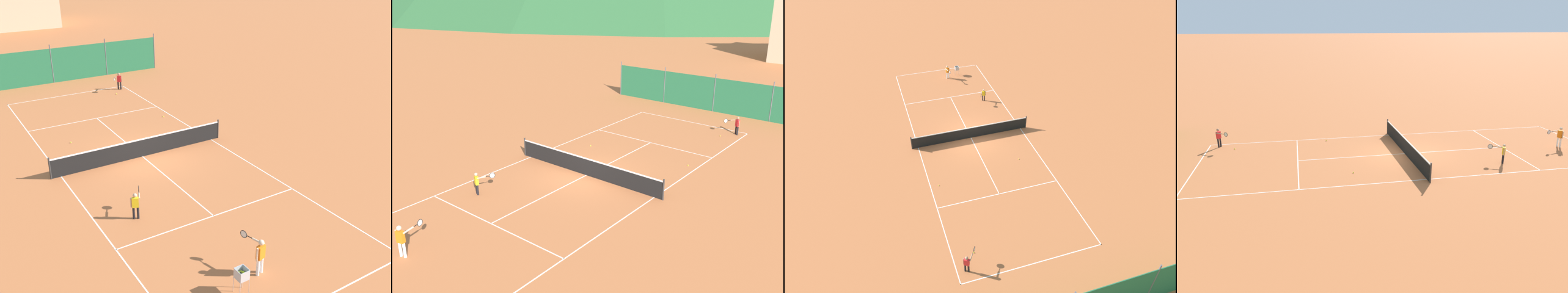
# 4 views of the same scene
# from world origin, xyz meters

# --- Properties ---
(ground_plane) EXTENTS (600.00, 600.00, 0.00)m
(ground_plane) POSITION_xyz_m (0.00, 0.00, 0.00)
(ground_plane) COLOR #BC6638
(court_line_markings) EXTENTS (8.25, 23.85, 0.01)m
(court_line_markings) POSITION_xyz_m (0.00, 0.00, 0.00)
(court_line_markings) COLOR white
(court_line_markings) RESTS_ON ground
(tennis_net) EXTENTS (9.18, 0.08, 1.06)m
(tennis_net) POSITION_xyz_m (0.00, 0.00, 0.50)
(tennis_net) COLOR #2D2D2D
(tennis_net) RESTS_ON ground
(windscreen_fence_far) EXTENTS (17.28, 0.08, 2.90)m
(windscreen_fence_far) POSITION_xyz_m (-0.00, 15.50, 1.31)
(windscreen_fence_far) COLOR #236B42
(windscreen_fence_far) RESTS_ON ground
(player_far_service) EXTENTS (0.67, 0.86, 1.11)m
(player_far_service) POSITION_xyz_m (-2.62, -4.93, 0.65)
(player_far_service) COLOR black
(player_far_service) RESTS_ON ground
(player_near_baseline) EXTENTS (0.43, 1.11, 1.30)m
(player_near_baseline) POSITION_xyz_m (-0.65, -9.96, 0.76)
(player_near_baseline) COLOR white
(player_near_baseline) RESTS_ON ground
(player_near_service) EXTENTS (0.85, 0.82, 1.22)m
(player_near_service) POSITION_xyz_m (3.54, 11.22, 0.71)
(player_near_service) COLOR black
(player_near_service) RESTS_ON ground
(tennis_ball_near_corner) EXTENTS (0.07, 0.07, 0.07)m
(tennis_ball_near_corner) POSITION_xyz_m (2.90, 10.25, 0.03)
(tennis_ball_near_corner) COLOR #CCE033
(tennis_ball_near_corner) RESTS_ON ground
(tennis_ball_by_net_right) EXTENTS (0.07, 0.07, 0.07)m
(tennis_ball_by_net_right) POSITION_xyz_m (-2.52, 3.54, 0.03)
(tennis_ball_by_net_right) COLOR #CCE033
(tennis_ball_by_net_right) RESTS_ON ground
(tennis_ball_far_corner) EXTENTS (0.07, 0.07, 0.07)m
(tennis_ball_far_corner) POSITION_xyz_m (3.56, 4.47, 0.03)
(tennis_ball_far_corner) COLOR #CCE033
(tennis_ball_far_corner) RESTS_ON ground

